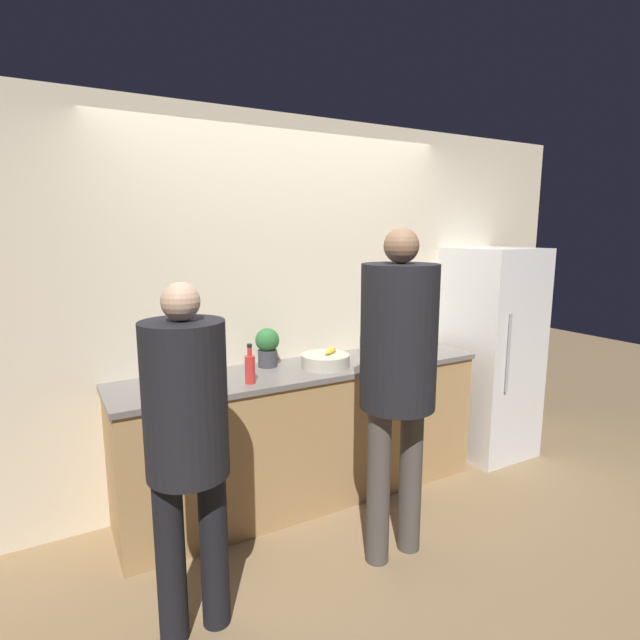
{
  "coord_description": "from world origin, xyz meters",
  "views": [
    {
      "loc": [
        -1.5,
        -2.53,
        1.82
      ],
      "look_at": [
        0.0,
        0.14,
        1.28
      ],
      "focal_mm": 28.0,
      "sensor_mm": 36.0,
      "label": 1
    }
  ],
  "objects_px": {
    "person_center": "(398,361)",
    "cup_white": "(378,355)",
    "utensil_crock": "(367,344)",
    "potted_plant": "(267,346)",
    "fruit_bowl": "(326,360)",
    "bottle_red": "(250,368)",
    "person_left": "(187,432)",
    "refrigerator": "(488,352)"
  },
  "relations": [
    {
      "from": "person_center",
      "to": "utensil_crock",
      "type": "bearing_deg",
      "value": 64.81
    },
    {
      "from": "bottle_red",
      "to": "potted_plant",
      "type": "distance_m",
      "value": 0.39
    },
    {
      "from": "fruit_bowl",
      "to": "bottle_red",
      "type": "bearing_deg",
      "value": -170.46
    },
    {
      "from": "fruit_bowl",
      "to": "utensil_crock",
      "type": "xyz_separation_m",
      "value": [
        0.44,
        0.15,
        0.03
      ]
    },
    {
      "from": "person_left",
      "to": "fruit_bowl",
      "type": "relative_size",
      "value": 5.02
    },
    {
      "from": "utensil_crock",
      "to": "fruit_bowl",
      "type": "bearing_deg",
      "value": -160.76
    },
    {
      "from": "person_center",
      "to": "cup_white",
      "type": "relative_size",
      "value": 19.15
    },
    {
      "from": "bottle_red",
      "to": "cup_white",
      "type": "relative_size",
      "value": 2.49
    },
    {
      "from": "utensil_crock",
      "to": "potted_plant",
      "type": "relative_size",
      "value": 0.99
    },
    {
      "from": "person_center",
      "to": "cup_white",
      "type": "distance_m",
      "value": 0.8
    },
    {
      "from": "potted_plant",
      "to": "fruit_bowl",
      "type": "bearing_deg",
      "value": -31.15
    },
    {
      "from": "utensil_crock",
      "to": "potted_plant",
      "type": "xyz_separation_m",
      "value": [
        -0.78,
        0.05,
        0.07
      ]
    },
    {
      "from": "person_left",
      "to": "utensil_crock",
      "type": "xyz_separation_m",
      "value": [
        1.56,
        0.9,
        0.04
      ]
    },
    {
      "from": "utensil_crock",
      "to": "bottle_red",
      "type": "relative_size",
      "value": 1.08
    },
    {
      "from": "refrigerator",
      "to": "person_center",
      "type": "bearing_deg",
      "value": -153.78
    },
    {
      "from": "bottle_red",
      "to": "cup_white",
      "type": "height_order",
      "value": "bottle_red"
    },
    {
      "from": "fruit_bowl",
      "to": "potted_plant",
      "type": "relative_size",
      "value": 1.24
    },
    {
      "from": "person_left",
      "to": "fruit_bowl",
      "type": "xyz_separation_m",
      "value": [
        1.12,
        0.74,
        0.01
      ]
    },
    {
      "from": "bottle_red",
      "to": "person_left",
      "type": "bearing_deg",
      "value": -130.11
    },
    {
      "from": "refrigerator",
      "to": "utensil_crock",
      "type": "bearing_deg",
      "value": 172.75
    },
    {
      "from": "utensil_crock",
      "to": "person_left",
      "type": "bearing_deg",
      "value": -150.09
    },
    {
      "from": "utensil_crock",
      "to": "potted_plant",
      "type": "distance_m",
      "value": 0.78
    },
    {
      "from": "utensil_crock",
      "to": "potted_plant",
      "type": "height_order",
      "value": "potted_plant"
    },
    {
      "from": "refrigerator",
      "to": "bottle_red",
      "type": "distance_m",
      "value": 2.14
    },
    {
      "from": "refrigerator",
      "to": "potted_plant",
      "type": "height_order",
      "value": "refrigerator"
    },
    {
      "from": "bottle_red",
      "to": "fruit_bowl",
      "type": "bearing_deg",
      "value": 9.54
    },
    {
      "from": "refrigerator",
      "to": "person_center",
      "type": "distance_m",
      "value": 1.74
    },
    {
      "from": "fruit_bowl",
      "to": "cup_white",
      "type": "height_order",
      "value": "fruit_bowl"
    },
    {
      "from": "fruit_bowl",
      "to": "person_center",
      "type": "bearing_deg",
      "value": -88.52
    },
    {
      "from": "person_center",
      "to": "utensil_crock",
      "type": "relative_size",
      "value": 7.12
    },
    {
      "from": "person_center",
      "to": "bottle_red",
      "type": "xyz_separation_m",
      "value": [
        -0.59,
        0.65,
        -0.12
      ]
    },
    {
      "from": "utensil_crock",
      "to": "bottle_red",
      "type": "height_order",
      "value": "utensil_crock"
    },
    {
      "from": "utensil_crock",
      "to": "cup_white",
      "type": "xyz_separation_m",
      "value": [
        -0.06,
        -0.21,
        -0.03
      ]
    },
    {
      "from": "refrigerator",
      "to": "fruit_bowl",
      "type": "bearing_deg",
      "value": -179.54
    },
    {
      "from": "person_left",
      "to": "potted_plant",
      "type": "bearing_deg",
      "value": 50.2
    },
    {
      "from": "person_center",
      "to": "bottle_red",
      "type": "distance_m",
      "value": 0.89
    },
    {
      "from": "person_left",
      "to": "bottle_red",
      "type": "bearing_deg",
      "value": 49.89
    },
    {
      "from": "refrigerator",
      "to": "person_left",
      "type": "xyz_separation_m",
      "value": [
        -2.68,
        -0.76,
        0.12
      ]
    },
    {
      "from": "person_center",
      "to": "utensil_crock",
      "type": "xyz_separation_m",
      "value": [
        0.42,
        0.9,
        -0.13
      ]
    },
    {
      "from": "refrigerator",
      "to": "bottle_red",
      "type": "height_order",
      "value": "refrigerator"
    },
    {
      "from": "utensil_crock",
      "to": "cup_white",
      "type": "relative_size",
      "value": 2.69
    },
    {
      "from": "refrigerator",
      "to": "bottle_red",
      "type": "relative_size",
      "value": 7.07
    }
  ]
}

